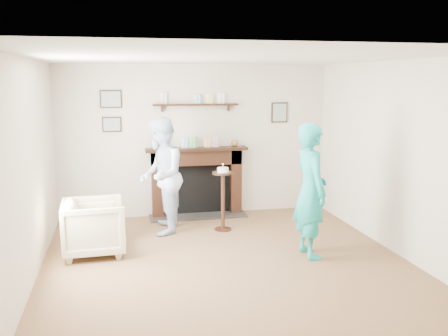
{
  "coord_description": "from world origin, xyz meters",
  "views": [
    {
      "loc": [
        -1.29,
        -5.66,
        2.25
      ],
      "look_at": [
        0.14,
        0.9,
        1.06
      ],
      "focal_mm": 40.0,
      "sensor_mm": 36.0,
      "label": 1
    }
  ],
  "objects": [
    {
      "name": "ground",
      "position": [
        0.0,
        0.0,
        0.0
      ],
      "size": [
        5.0,
        5.0,
        0.0
      ],
      "primitive_type": "plane",
      "color": "brown",
      "rests_on": "ground"
    },
    {
      "name": "armchair",
      "position": [
        -1.61,
        0.81,
        0.0
      ],
      "size": [
        0.83,
        0.8,
        0.72
      ],
      "primitive_type": "imported",
      "rotation": [
        0.0,
        0.0,
        1.61
      ],
      "color": "tan",
      "rests_on": "ground"
    },
    {
      "name": "room_shell",
      "position": [
        -0.0,
        0.69,
        1.62
      ],
      "size": [
        4.54,
        5.02,
        2.52
      ],
      "color": "beige",
      "rests_on": "ground"
    },
    {
      "name": "man",
      "position": [
        -0.67,
        1.55,
        0.0
      ],
      "size": [
        0.78,
        0.93,
        1.72
      ],
      "primitive_type": "imported",
      "rotation": [
        0.0,
        0.0,
        -1.74
      ],
      "color": "#CBDBFF",
      "rests_on": "ground"
    },
    {
      "name": "pedestal_table",
      "position": [
        0.25,
        1.48,
        0.63
      ],
      "size": [
        0.32,
        0.32,
        1.03
      ],
      "color": "black",
      "rests_on": "ground"
    },
    {
      "name": "woman",
      "position": [
        1.1,
        0.15,
        0.0
      ],
      "size": [
        0.43,
        0.64,
        1.72
      ],
      "primitive_type": "imported",
      "rotation": [
        0.0,
        0.0,
        1.6
      ],
      "color": "#1FB2AF",
      "rests_on": "ground"
    }
  ]
}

